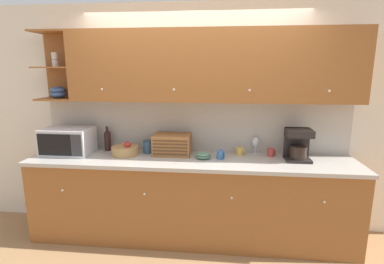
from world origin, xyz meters
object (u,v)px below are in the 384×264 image
(wine_bottle, at_px, (108,140))
(coffee_maker, at_px, (298,144))
(fruit_basket, at_px, (125,150))
(microwave, at_px, (68,141))
(bread_box, at_px, (172,144))
(storage_canister, at_px, (148,147))
(bowl_stack_on_counter, at_px, (203,155))
(wine_glass, at_px, (256,142))
(mug, at_px, (271,152))
(mug_patterned_third, at_px, (240,151))
(mug_blue_second, at_px, (221,155))

(wine_bottle, relative_size, coffee_maker, 0.86)
(wine_bottle, xyz_separation_m, fruit_basket, (0.26, -0.16, -0.08))
(microwave, distance_m, wine_bottle, 0.43)
(coffee_maker, bearing_deg, bread_box, 177.22)
(storage_canister, relative_size, bowl_stack_on_counter, 0.86)
(bowl_stack_on_counter, distance_m, coffee_maker, 1.01)
(microwave, height_order, storage_canister, microwave)
(wine_glass, bearing_deg, bowl_stack_on_counter, -157.29)
(storage_canister, distance_m, mug, 1.39)
(microwave, relative_size, mug, 5.96)
(microwave, bearing_deg, mug, 3.45)
(wine_bottle, xyz_separation_m, wine_glass, (1.73, 0.04, 0.00))
(fruit_basket, xyz_separation_m, coffee_maker, (1.88, 0.01, 0.12))
(wine_glass, bearing_deg, wine_bottle, -178.61)
(fruit_basket, distance_m, mug, 1.63)
(storage_canister, bearing_deg, mug_patterned_third, 1.54)
(fruit_basket, relative_size, mug_patterned_third, 3.23)
(bowl_stack_on_counter, height_order, mug, mug)
(bread_box, relative_size, mug, 4.61)
(bread_box, xyz_separation_m, mug, (1.10, 0.04, -0.07))
(fruit_basket, xyz_separation_m, storage_canister, (0.23, 0.11, 0.02))
(microwave, xyz_separation_m, bowl_stack_on_counter, (1.54, -0.02, -0.11))
(bowl_stack_on_counter, bearing_deg, storage_canister, 167.22)
(wine_glass, relative_size, mug, 2.21)
(bowl_stack_on_counter, bearing_deg, mug_blue_second, -0.34)
(wine_bottle, distance_m, bowl_stack_on_counter, 1.17)
(bowl_stack_on_counter, bearing_deg, mug, 11.84)
(wine_bottle, bearing_deg, mug, -1.32)
(bread_box, distance_m, mug, 1.11)
(bread_box, bearing_deg, storage_canister, 173.10)
(bread_box, bearing_deg, coffee_maker, -2.78)
(wine_bottle, bearing_deg, mug_patterned_third, -0.90)
(mug_patterned_third, relative_size, wine_glass, 0.47)
(storage_canister, xyz_separation_m, mug, (1.39, 0.01, -0.03))
(storage_canister, bearing_deg, wine_bottle, 174.00)
(mug, bearing_deg, coffee_maker, -23.45)
(bowl_stack_on_counter, relative_size, coffee_maker, 0.50)
(fruit_basket, relative_size, storage_canister, 2.09)
(wine_bottle, xyz_separation_m, coffee_maker, (2.14, -0.15, 0.04))
(wine_bottle, relative_size, bowl_stack_on_counter, 1.72)
(mug_patterned_third, height_order, coffee_maker, coffee_maker)
(fruit_basket, height_order, mug, fruit_basket)
(bread_box, relative_size, wine_glass, 2.09)
(wine_bottle, xyz_separation_m, mug_patterned_third, (1.55, -0.02, -0.09))
(coffee_maker, bearing_deg, bowl_stack_on_counter, -177.33)
(bread_box, xyz_separation_m, wine_glass, (0.94, 0.13, 0.02))
(mug_blue_second, bearing_deg, microwave, 179.36)
(mug_patterned_third, xyz_separation_m, mug, (0.34, -0.02, 0.00))
(bread_box, height_order, bowl_stack_on_counter, bread_box)
(microwave, bearing_deg, mug_patterned_third, 4.64)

